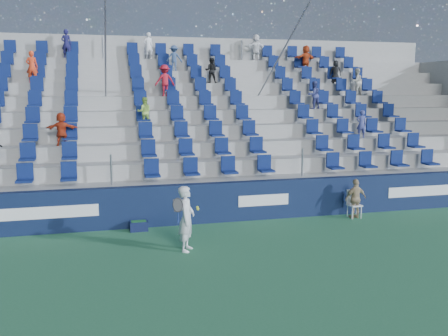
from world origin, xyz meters
name	(u,v)px	position (x,y,z in m)	size (l,w,h in m)	color
ground	(244,255)	(0.00, 0.00, 0.00)	(70.00, 70.00, 0.00)	#307249
sponsor_wall	(215,202)	(0.00, 3.15, 0.60)	(24.00, 0.32, 1.20)	#101C3D
grandstand	(185,136)	(0.00, 8.24, 2.14)	(24.00, 8.17, 6.63)	#A2A29D
tennis_player	(186,219)	(-1.29, 0.69, 0.82)	(0.70, 0.70, 1.64)	silver
line_judge_chair	(353,202)	(4.34, 2.64, 0.50)	(0.42, 0.43, 0.87)	white
line_judge	(356,199)	(4.34, 2.50, 0.62)	(0.73, 0.30, 1.24)	tan
ball_bin	(139,225)	(-2.31, 2.75, 0.15)	(0.51, 0.33, 0.28)	#0F1638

